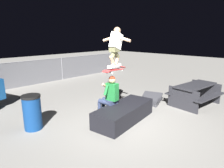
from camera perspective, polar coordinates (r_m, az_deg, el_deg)
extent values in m
plane|color=gray|center=(5.65, 3.67, -11.47)|extent=(40.00, 40.00, 0.00)
cube|color=black|center=(5.76, 3.53, -8.41)|extent=(2.17, 1.07, 0.48)
cube|color=#2D3856|center=(5.75, 0.00, -5.23)|extent=(0.32, 0.20, 0.12)
cube|color=#1E7233|center=(5.66, 0.00, -2.26)|extent=(0.24, 0.36, 0.50)
sphere|color=tan|center=(5.57, 0.00, 1.20)|extent=(0.20, 0.20, 0.20)
sphere|color=maroon|center=(5.56, 0.00, 1.40)|extent=(0.19, 0.19, 0.19)
cylinder|color=#1E7233|center=(5.52, -1.73, -1.88)|extent=(0.20, 0.10, 0.29)
cylinder|color=tan|center=(5.61, -2.04, -0.55)|extent=(0.24, 0.10, 0.19)
cylinder|color=#1E7233|center=(5.83, 0.68, -1.01)|extent=(0.20, 0.10, 0.29)
cylinder|color=tan|center=(5.80, -0.58, -0.07)|extent=(0.24, 0.10, 0.19)
cylinder|color=#2D3856|center=(5.80, -2.13, -5.27)|extent=(0.19, 0.41, 0.14)
cylinder|color=#2D3856|center=(6.01, -3.62, -7.21)|extent=(0.11, 0.11, 0.44)
cube|color=#2D9E66|center=(6.12, -3.95, -9.00)|extent=(0.13, 0.27, 0.08)
cylinder|color=#2D3856|center=(5.94, -1.05, -4.81)|extent=(0.19, 0.41, 0.14)
cylinder|color=#2D3856|center=(6.14, -2.54, -6.73)|extent=(0.11, 0.11, 0.44)
cube|color=#2D9E66|center=(6.25, -2.88, -8.49)|extent=(0.13, 0.27, 0.08)
cube|color=#B72D2D|center=(5.67, 0.74, 4.18)|extent=(0.82, 0.37, 0.08)
cube|color=#B72D2D|center=(6.06, 2.89, 4.98)|extent=(0.16, 0.22, 0.06)
cube|color=#B72D2D|center=(5.29, -1.72, 3.69)|extent=(0.16, 0.22, 0.05)
cube|color=#99999E|center=(5.92, 2.11, 4.34)|extent=(0.10, 0.17, 0.03)
cylinder|color=white|center=(5.97, 1.35, 4.18)|extent=(0.06, 0.04, 0.05)
cylinder|color=white|center=(5.88, 2.87, 4.02)|extent=(0.06, 0.04, 0.05)
cube|color=#99999E|center=(5.44, -0.75, 3.50)|extent=(0.10, 0.17, 0.03)
cylinder|color=white|center=(5.49, -1.55, 3.33)|extent=(0.06, 0.04, 0.05)
cylinder|color=white|center=(5.40, 0.07, 3.15)|extent=(0.06, 0.04, 0.05)
cube|color=white|center=(5.81, 1.64, 5.51)|extent=(0.28, 0.15, 0.08)
cube|color=white|center=(5.50, -0.21, 5.04)|extent=(0.28, 0.15, 0.08)
cylinder|color=tan|center=(5.74, 1.38, 7.02)|extent=(0.25, 0.15, 0.31)
cylinder|color=#626141|center=(5.66, 1.03, 8.96)|extent=(0.35, 0.20, 0.33)
cylinder|color=tan|center=(5.53, 0.08, 6.75)|extent=(0.25, 0.15, 0.31)
cylinder|color=#626141|center=(5.57, 0.47, 8.87)|extent=(0.35, 0.20, 0.33)
cube|color=#626141|center=(5.61, 0.76, 9.93)|extent=(0.34, 0.26, 0.12)
cube|color=white|center=(5.66, 1.18, 12.40)|extent=(0.49, 0.31, 0.52)
sphere|color=tan|center=(5.72, 1.51, 15.22)|extent=(0.20, 0.20, 0.20)
cylinder|color=tan|center=(5.79, -0.65, 13.03)|extent=(0.18, 0.45, 0.19)
cylinder|color=tan|center=(5.57, 3.30, 12.98)|extent=(0.18, 0.45, 0.19)
cube|color=#38383D|center=(7.59, 11.07, -4.71)|extent=(1.26, 1.03, 0.06)
cube|color=#38383D|center=(7.57, 11.09, -4.35)|extent=(1.22, 1.02, 0.31)
cube|color=#38383D|center=(7.75, 8.97, -3.88)|extent=(0.94, 0.35, 0.15)
cube|color=#38383D|center=(7.41, 13.30, -4.94)|extent=(0.94, 0.35, 0.15)
cube|color=#28282D|center=(7.51, 23.14, -0.31)|extent=(1.77, 0.91, 0.06)
cube|color=#28282D|center=(7.84, 19.40, -1.68)|extent=(1.72, 0.45, 0.04)
cube|color=#28282D|center=(7.36, 26.67, -3.39)|extent=(1.72, 0.45, 0.04)
cube|color=#28282D|center=(8.27, 25.43, -1.90)|extent=(0.20, 1.10, 0.72)
cube|color=#28282D|center=(6.95, 19.84, -4.19)|extent=(0.20, 1.10, 0.72)
cylinder|color=navy|center=(5.61, -22.10, -7.90)|extent=(0.46, 0.46, 0.87)
cylinder|color=black|center=(5.46, -22.54, -3.35)|extent=(0.48, 0.48, 0.06)
cylinder|color=slate|center=(11.37, -14.26, 4.31)|extent=(0.05, 0.05, 1.21)
cylinder|color=slate|center=(13.88, -0.12, 6.42)|extent=(0.05, 0.05, 1.21)
cylinder|color=slate|center=(10.38, -23.86, 6.05)|extent=(12.00, 0.04, 0.04)
cube|color=#59595E|center=(10.47, -23.53, 2.77)|extent=(12.00, 0.01, 1.21)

